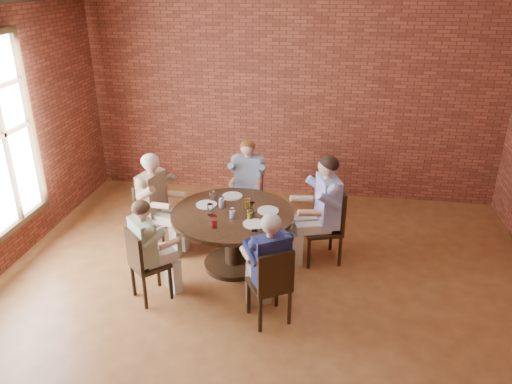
# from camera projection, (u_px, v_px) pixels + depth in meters

# --- Properties ---
(floor) EXTENTS (7.00, 7.00, 0.00)m
(floor) POSITION_uv_depth(u_px,v_px,m) (256.00, 324.00, 5.28)
(floor) COLOR #9B6030
(floor) RESTS_ON ground
(wall_back) EXTENTS (7.00, 0.00, 7.00)m
(wall_back) POSITION_uv_depth(u_px,v_px,m) (291.00, 91.00, 7.74)
(wall_back) COLOR brown
(wall_back) RESTS_ON ground
(dining_table) EXTENTS (1.49, 1.49, 0.75)m
(dining_table) POSITION_uv_depth(u_px,v_px,m) (233.00, 229.00, 6.11)
(dining_table) COLOR black
(dining_table) RESTS_ON floor
(chair_a) EXTENTS (0.58, 0.58, 0.98)m
(chair_a) POSITION_uv_depth(u_px,v_px,m) (329.00, 222.00, 6.27)
(chair_a) COLOR black
(chair_a) RESTS_ON floor
(diner_a) EXTENTS (0.84, 0.75, 1.40)m
(diner_a) POSITION_uv_depth(u_px,v_px,m) (322.00, 210.00, 6.19)
(diner_a) COLOR #4858BC
(diner_a) RESTS_ON floor
(chair_b) EXTENTS (0.40, 0.40, 0.90)m
(chair_b) POSITION_uv_depth(u_px,v_px,m) (248.00, 191.00, 7.23)
(chair_b) COLOR black
(chair_b) RESTS_ON floor
(diner_b) EXTENTS (0.50, 0.61, 1.27)m
(diner_b) POSITION_uv_depth(u_px,v_px,m) (248.00, 184.00, 7.10)
(diner_b) COLOR gray
(diner_b) RESTS_ON floor
(chair_c) EXTENTS (0.52, 0.52, 0.94)m
(chair_c) POSITION_uv_depth(u_px,v_px,m) (152.00, 213.00, 6.54)
(chair_c) COLOR black
(chair_c) RESTS_ON floor
(diner_c) EXTENTS (0.76, 0.67, 1.33)m
(diner_c) POSITION_uv_depth(u_px,v_px,m) (157.00, 203.00, 6.45)
(diner_c) COLOR brown
(diner_c) RESTS_ON floor
(chair_d) EXTENTS (0.52, 0.52, 0.87)m
(chair_d) POSITION_uv_depth(u_px,v_px,m) (144.00, 263.00, 5.49)
(chair_d) COLOR black
(chair_d) RESTS_ON floor
(diner_d) EXTENTS (0.72, 0.72, 1.22)m
(diner_d) POSITION_uv_depth(u_px,v_px,m) (149.00, 251.00, 5.47)
(diner_d) COLOR tan
(diner_d) RESTS_ON floor
(chair_e) EXTENTS (0.53, 0.53, 0.90)m
(chair_e) POSITION_uv_depth(u_px,v_px,m) (272.00, 283.00, 5.11)
(chair_e) COLOR black
(chair_e) RESTS_ON floor
(diner_e) EXTENTS (0.72, 0.76, 1.26)m
(diner_e) POSITION_uv_depth(u_px,v_px,m) (269.00, 268.00, 5.11)
(diner_e) COLOR #1B204D
(diner_e) RESTS_ON floor
(plate_a) EXTENTS (0.26, 0.26, 0.01)m
(plate_a) POSITION_uv_depth(u_px,v_px,m) (268.00, 211.00, 6.05)
(plate_a) COLOR white
(plate_a) RESTS_ON dining_table
(plate_b) EXTENTS (0.26, 0.26, 0.01)m
(plate_b) POSITION_uv_depth(u_px,v_px,m) (232.00, 196.00, 6.43)
(plate_b) COLOR white
(plate_b) RESTS_ON dining_table
(plate_c) EXTENTS (0.26, 0.26, 0.01)m
(plate_c) POSITION_uv_depth(u_px,v_px,m) (207.00, 205.00, 6.20)
(plate_c) COLOR white
(plate_c) RESTS_ON dining_table
(plate_d) EXTENTS (0.26, 0.26, 0.01)m
(plate_d) POSITION_uv_depth(u_px,v_px,m) (254.00, 224.00, 5.73)
(plate_d) COLOR white
(plate_d) RESTS_ON dining_table
(glass_a) EXTENTS (0.07, 0.07, 0.14)m
(glass_a) POSITION_uv_depth(u_px,v_px,m) (252.00, 208.00, 5.97)
(glass_a) COLOR white
(glass_a) RESTS_ON dining_table
(glass_b) EXTENTS (0.07, 0.07, 0.14)m
(glass_b) POSITION_uv_depth(u_px,v_px,m) (248.00, 203.00, 6.10)
(glass_b) COLOR white
(glass_b) RESTS_ON dining_table
(glass_c) EXTENTS (0.07, 0.07, 0.14)m
(glass_c) POSITION_uv_depth(u_px,v_px,m) (212.00, 196.00, 6.28)
(glass_c) COLOR white
(glass_c) RESTS_ON dining_table
(glass_d) EXTENTS (0.07, 0.07, 0.14)m
(glass_d) POSITION_uv_depth(u_px,v_px,m) (222.00, 202.00, 6.11)
(glass_d) COLOR white
(glass_d) RESTS_ON dining_table
(glass_e) EXTENTS (0.07, 0.07, 0.14)m
(glass_e) POSITION_uv_depth(u_px,v_px,m) (210.00, 209.00, 5.93)
(glass_e) COLOR white
(glass_e) RESTS_ON dining_table
(glass_f) EXTENTS (0.07, 0.07, 0.14)m
(glass_f) POSITION_uv_depth(u_px,v_px,m) (214.00, 222.00, 5.64)
(glass_f) COLOR white
(glass_f) RESTS_ON dining_table
(glass_g) EXTENTS (0.07, 0.07, 0.14)m
(glass_g) POSITION_uv_depth(u_px,v_px,m) (233.00, 212.00, 5.86)
(glass_g) COLOR white
(glass_g) RESTS_ON dining_table
(glass_h) EXTENTS (0.07, 0.07, 0.14)m
(glass_h) POSITION_uv_depth(u_px,v_px,m) (250.00, 214.00, 5.82)
(glass_h) COLOR white
(glass_h) RESTS_ON dining_table
(smartphone) EXTENTS (0.09, 0.14, 0.01)m
(smartphone) POSITION_uv_depth(u_px,v_px,m) (255.00, 229.00, 5.63)
(smartphone) COLOR black
(smartphone) RESTS_ON dining_table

